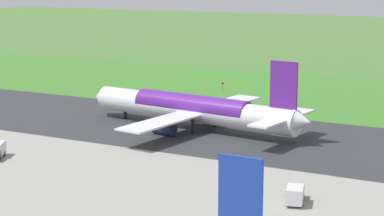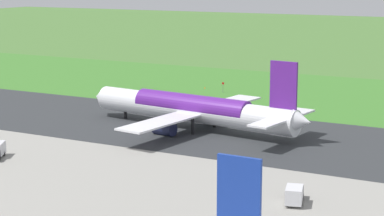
% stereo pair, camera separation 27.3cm
% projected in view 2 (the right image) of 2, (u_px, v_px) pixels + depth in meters
% --- Properties ---
extents(ground_plane, '(800.00, 800.00, 0.00)m').
position_uv_depth(ground_plane, '(209.00, 131.00, 141.47)').
color(ground_plane, '#477233').
extents(runway_asphalt, '(600.00, 38.98, 0.06)m').
position_uv_depth(runway_asphalt, '(209.00, 131.00, 141.47)').
color(runway_asphalt, '#2D3033').
rests_on(runway_asphalt, ground).
extents(grass_verge_foreground, '(600.00, 80.00, 0.04)m').
position_uv_depth(grass_verge_foreground, '(288.00, 96.00, 181.96)').
color(grass_verge_foreground, '#3C782B').
rests_on(grass_verge_foreground, ground).
extents(airliner_main, '(54.11, 44.40, 15.88)m').
position_uv_depth(airliner_main, '(193.00, 109.00, 142.22)').
color(airliner_main, white).
rests_on(airliner_main, ground).
extents(service_truck_fuel, '(3.71, 6.19, 2.65)m').
position_uv_depth(service_truck_fuel, '(295.00, 194.00, 96.62)').
color(service_truck_fuel, black).
rests_on(service_truck_fuel, ground).
extents(no_stopping_sign, '(0.60, 0.10, 2.87)m').
position_uv_depth(no_stopping_sign, '(223.00, 87.00, 186.74)').
color(no_stopping_sign, slate).
rests_on(no_stopping_sign, ground).
extents(traffic_cone_orange, '(0.40, 0.40, 0.55)m').
position_uv_depth(traffic_cone_orange, '(205.00, 88.00, 193.54)').
color(traffic_cone_orange, orange).
rests_on(traffic_cone_orange, ground).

